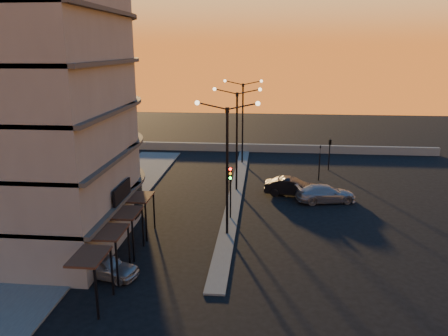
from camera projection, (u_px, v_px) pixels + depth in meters
ground at (227, 235)px, 31.08m from camera, size 120.00×120.00×0.00m
sidewalk_west at (104, 209)px, 35.86m from camera, size 5.00×40.00×0.12m
median at (236, 190)px, 40.66m from camera, size 1.20×36.00×0.12m
parapet at (260, 148)px, 55.72m from camera, size 44.00×0.50×1.00m
building at (19, 62)px, 29.21m from camera, size 14.35×17.08×25.00m
streetlamp_near at (227, 159)px, 29.60m from camera, size 4.32×0.32×9.51m
streetlamp_mid at (237, 131)px, 39.19m from camera, size 4.32×0.32×9.51m
streetlamp_far at (243, 115)px, 48.79m from camera, size 4.32×0.32×9.51m
traffic_light_main at (230, 184)px, 33.07m from camera, size 0.28×0.44×4.25m
signal_east_a at (320, 162)px, 43.28m from camera, size 0.13×0.16×3.60m
signal_east_b at (330, 142)px, 46.68m from camera, size 0.42×1.99×3.60m
car_hatchback at (105, 266)px, 25.21m from camera, size 4.16×2.40×1.33m
car_sedan at (291, 187)px, 39.23m from camera, size 4.93×2.24×1.57m
car_wagon at (326, 193)px, 37.55m from camera, size 5.46×3.12×1.49m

